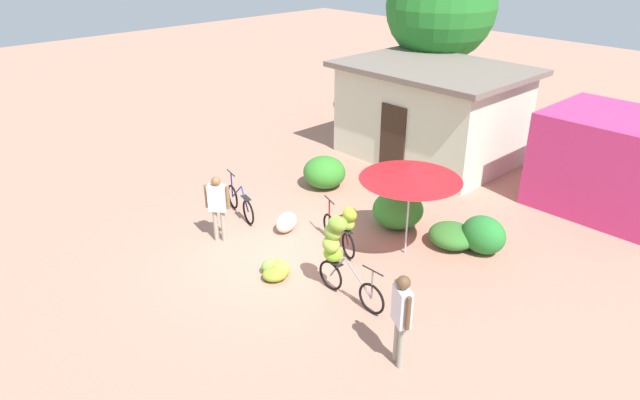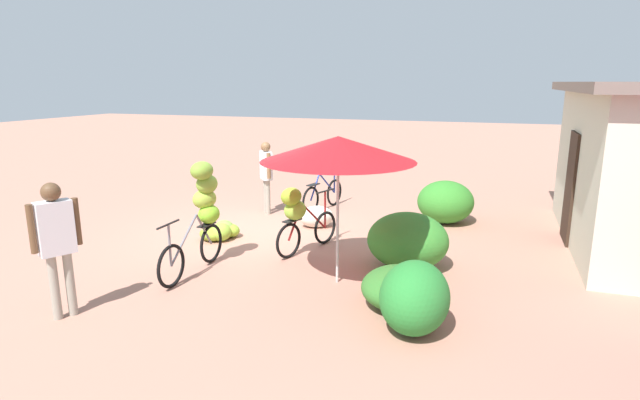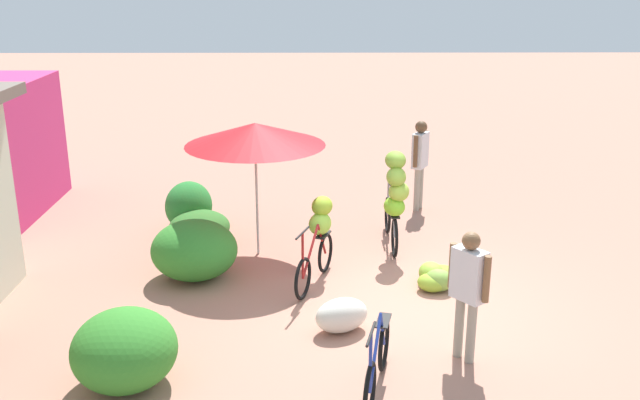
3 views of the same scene
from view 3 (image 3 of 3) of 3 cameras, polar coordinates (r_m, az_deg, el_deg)
The scene contains 13 objects.
ground_plane at distance 10.08m, azimuth 6.41°, elevation -8.05°, with size 60.00×60.00×0.00m, color #AF7864.
hedge_bush_front_left at distance 8.27m, azimuth -15.26°, elevation -11.40°, with size 1.19×1.15×0.88m, color #34832A.
hedge_bush_front_right at distance 10.75m, azimuth -9.95°, elevation -3.93°, with size 1.19×1.27×0.88m, color #35872E.
hedge_bush_mid at distance 12.19m, azimuth -9.55°, elevation -2.15°, with size 1.08×1.02×0.52m, color #33752C.
hedge_bush_by_door at distance 12.75m, azimuth -10.38°, elevation -0.47°, with size 1.01×0.81×0.86m, color #287E31.
market_umbrella at distance 11.09m, azimuth -5.18°, elevation 5.23°, with size 2.18×2.18×2.14m.
bicycle_leftmost at distance 7.93m, azimuth 4.56°, elevation -12.86°, with size 1.61×0.43×0.99m.
bicycle_near_pile at distance 10.51m, azimuth -0.11°, elevation -2.58°, with size 1.52×0.61×1.20m.
bicycle_center_loaded at distance 11.42m, azimuth 5.98°, elevation 0.50°, with size 1.72×0.48×1.68m.
banana_pile_on_ground at distance 10.56m, azimuth 9.26°, elevation -6.07°, with size 0.83×0.79×0.32m.
produce_sack at distance 9.19m, azimuth 1.72°, elevation -9.13°, with size 0.70×0.44×0.44m, color silver.
person_vendor at distance 8.42m, azimuth 11.69°, elevation -6.49°, with size 0.47×0.41×1.60m.
person_bystander at distance 13.53m, azimuth 7.94°, elevation 3.51°, with size 0.52×0.37×1.71m.
Camera 3 is at (-8.98, 1.19, 4.42)m, focal length 40.29 mm.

